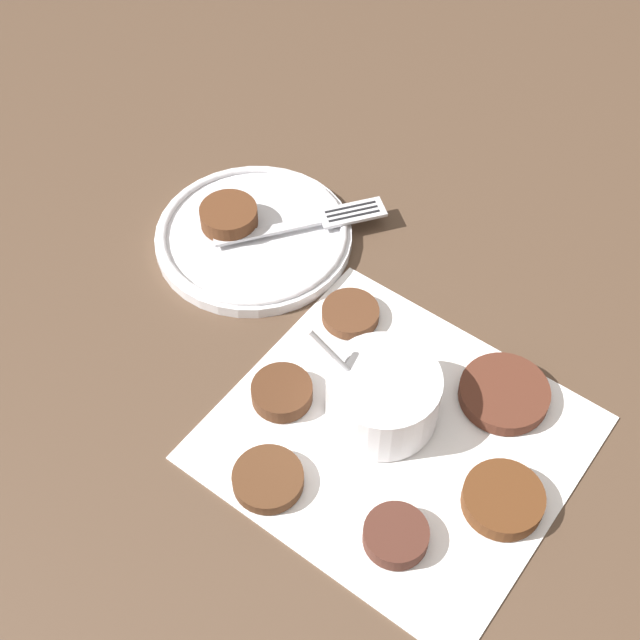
{
  "coord_description": "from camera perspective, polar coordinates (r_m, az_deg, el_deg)",
  "views": [
    {
      "loc": [
        -0.14,
        0.38,
        0.72
      ],
      "look_at": [
        0.12,
        -0.1,
        0.02
      ],
      "focal_mm": 50.0,
      "sensor_mm": 36.0,
      "label": 1
    }
  ],
  "objects": [
    {
      "name": "ground_plane",
      "position": [
        0.83,
        4.0,
        -9.12
      ],
      "size": [
        4.0,
        4.0,
        0.0
      ],
      "primitive_type": "plane",
      "color": "#4C3828"
    },
    {
      "name": "napkin",
      "position": [
        0.84,
        5.02,
        -7.54
      ],
      "size": [
        0.35,
        0.33,
        0.0
      ],
      "color": "white",
      "rests_on": "ground_plane"
    },
    {
      "name": "sauce_bowl",
      "position": [
        0.83,
        3.98,
        -4.96
      ],
      "size": [
        0.12,
        0.11,
        0.1
      ],
      "color": "silver",
      "rests_on": "napkin"
    },
    {
      "name": "fritter_0",
      "position": [
        0.78,
        4.88,
        -13.58
      ],
      "size": [
        0.06,
        0.06,
        0.02
      ],
      "color": "#49271E",
      "rests_on": "napkin"
    },
    {
      "name": "fritter_1",
      "position": [
        0.81,
        11.63,
        -11.18
      ],
      "size": [
        0.07,
        0.07,
        0.02
      ],
      "color": "#532E16",
      "rests_on": "napkin"
    },
    {
      "name": "fritter_2",
      "position": [
        0.91,
        1.96,
        0.42
      ],
      "size": [
        0.06,
        0.06,
        0.01
      ],
      "color": "#4F2E1C",
      "rests_on": "napkin"
    },
    {
      "name": "fritter_3",
      "position": [
        0.81,
        -3.35,
        -10.13
      ],
      "size": [
        0.06,
        0.06,
        0.01
      ],
      "color": "#4E2F1B",
      "rests_on": "napkin"
    },
    {
      "name": "fritter_4",
      "position": [
        0.85,
        -2.45,
        -4.65
      ],
      "size": [
        0.06,
        0.06,
        0.02
      ],
      "color": "#492A19",
      "rests_on": "napkin"
    },
    {
      "name": "fritter_5",
      "position": [
        0.87,
        11.7,
        -4.62
      ],
      "size": [
        0.09,
        0.09,
        0.01
      ],
      "color": "#50281C",
      "rests_on": "napkin"
    },
    {
      "name": "serving_plate",
      "position": [
        0.98,
        -4.27,
        5.42
      ],
      "size": [
        0.22,
        0.22,
        0.02
      ],
      "color": "silver",
      "rests_on": "ground_plane"
    },
    {
      "name": "fritter_on_plate",
      "position": [
        0.98,
        -5.86,
        6.64
      ],
      "size": [
        0.06,
        0.06,
        0.02
      ],
      "color": "#512D19",
      "rests_on": "serving_plate"
    },
    {
      "name": "fork",
      "position": [
        0.98,
        -0.05,
        6.42
      ],
      "size": [
        0.15,
        0.15,
        0.0
      ],
      "color": "silver",
      "rests_on": "serving_plate"
    }
  ]
}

